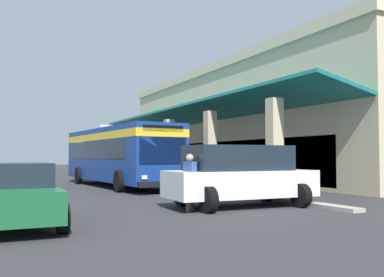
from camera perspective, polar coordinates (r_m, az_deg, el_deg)
The scene contains 8 objects.
ground at distance 29.14m, azimuth 2.59°, elevation -5.63°, with size 120.00×120.00×0.00m, color #2D2D30.
curb_strip at distance 27.47m, azimuth -5.79°, elevation -5.69°, with size 33.99×0.50×0.12m, color #9E998E.
plaza_building at distance 32.20m, azimuth 10.50°, elevation 1.87°, with size 28.63×14.15×8.04m.
transit_bus at distance 23.14m, azimuth -10.07°, elevation -1.84°, with size 11.36×3.35×3.34m.
parked_sedan_green at distance 10.75m, azimuth -23.02°, elevation -6.89°, with size 4.45×2.11×1.47m.
parked_suv_white at distance 13.63m, azimuth 6.48°, elevation -4.97°, with size 2.85×4.88×1.97m.
pedestrian at distance 12.53m, azimuth -0.28°, elevation -5.50°, with size 0.68×0.34×1.70m.
potted_palm at distance 35.41m, azimuth -9.04°, elevation -4.03°, with size 1.84×1.57×2.26m.
Camera 1 is at (25.45, -6.10, 1.62)m, focal length 39.22 mm.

